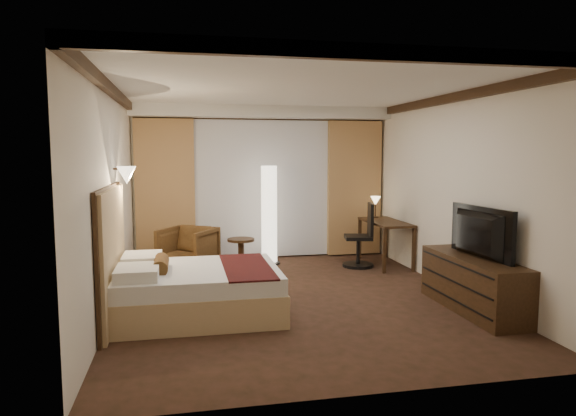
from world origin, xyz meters
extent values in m
cube|color=#2F2012|center=(0.00, 0.00, 0.00)|extent=(4.50, 5.50, 0.01)
cube|color=white|center=(0.00, 0.00, 2.70)|extent=(4.50, 5.50, 0.01)
cube|color=#EEE8CD|center=(0.00, 2.75, 1.35)|extent=(4.50, 0.02, 2.70)
cube|color=#EEE8CD|center=(-2.25, 0.00, 1.35)|extent=(0.02, 5.50, 2.70)
cube|color=#EEE8CD|center=(2.25, 0.00, 1.35)|extent=(0.02, 5.50, 2.70)
cube|color=white|center=(0.00, 2.50, 2.60)|extent=(4.50, 0.50, 0.20)
cube|color=silver|center=(0.00, 2.67, 1.25)|extent=(2.48, 0.04, 2.45)
cube|color=tan|center=(-1.70, 2.61, 1.25)|extent=(1.00, 0.14, 2.45)
cube|color=tan|center=(1.70, 2.61, 1.25)|extent=(1.00, 0.14, 2.45)
imported|color=#492C15|center=(-1.34, 1.85, 0.39)|extent=(1.03, 1.01, 0.79)
imported|color=black|center=(1.97, -0.94, 0.99)|extent=(0.73, 1.19, 0.15)
camera|label=1|loc=(-1.40, -6.41, 1.90)|focal=32.00mm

